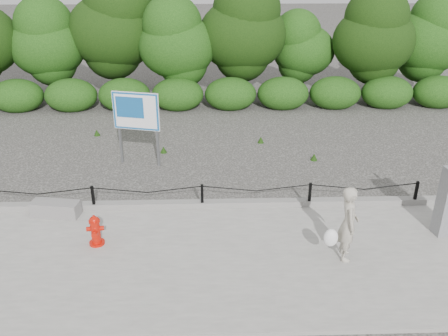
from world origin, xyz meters
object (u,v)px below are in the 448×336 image
concrete_block (56,209)px  advertising_sign (136,114)px  pedestrian (347,224)px  fire_hydrant (95,231)px

concrete_block → advertising_sign: 3.51m
concrete_block → advertising_sign: bearing=62.8°
concrete_block → advertising_sign: (1.50, 2.92, 1.23)m
pedestrian → concrete_block: bearing=80.3°
concrete_block → fire_hydrant: bearing=-45.5°
pedestrian → advertising_sign: (-4.58, 4.71, 0.66)m
fire_hydrant → concrete_block: size_ratio=0.62×
fire_hydrant → advertising_sign: 4.26m
pedestrian → advertising_sign: bearing=50.8°
fire_hydrant → concrete_block: (-1.16, 1.18, -0.15)m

